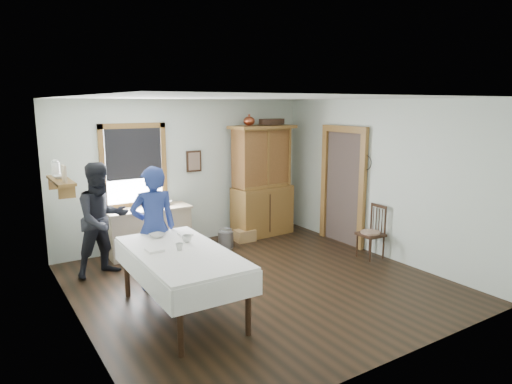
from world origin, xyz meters
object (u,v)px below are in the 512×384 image
Objects in this scene: woman_blue at (154,233)px; figure_dark at (102,224)px; dining_table at (182,283)px; wicker_basket at (245,235)px; spindle_chair at (371,232)px; china_hutch at (262,181)px; work_counter at (149,231)px; pail at (226,240)px.

figure_dark is at bearing -56.10° from woman_blue.
dining_table is 5.48× the size of wicker_basket.
china_hutch is at bearing 112.02° from spindle_chair.
pail is (1.30, -0.43, -0.27)m from work_counter.
pail is (1.78, 2.08, -0.27)m from dining_table.
work_counter is at bearing -99.92° from woman_blue.
figure_dark is (-4.06, 1.68, 0.35)m from spindle_chair.
woman_blue is (-2.26, -1.24, 0.71)m from wicker_basket.
pail is at bearing -141.38° from woman_blue.
china_hutch is at bearing -0.09° from work_counter.
work_counter is 1.58× the size of spindle_chair.
pail is (-1.05, -0.37, -0.95)m from china_hutch.
work_counter is at bearing 171.35° from wicker_basket.
woman_blue reaches higher than figure_dark.
china_hutch is 2.39× the size of spindle_chair.
dining_table reaches higher than pail.
china_hutch reaches higher than wicker_basket.
work_counter is at bearing 161.73° from pail.
pail is (-1.83, 1.83, -0.31)m from spindle_chair.
spindle_chair is at bearing -34.75° from figure_dark.
spindle_chair is (3.13, -2.26, 0.05)m from work_counter.
work_counter is 0.66× the size of china_hutch.
pail is at bearing -162.98° from wicker_basket.
work_counter is at bearing 79.25° from dining_table.
spindle_chair is 2.61m from pail.
pail is 0.18× the size of figure_dark.
woman_blue is at bearing -151.17° from wicker_basket.
spindle_chair reaches higher than pail.
woman_blue reaches higher than spindle_chair.
woman_blue is 1.01× the size of figure_dark.
work_counter reaches higher than pail.
china_hutch reaches higher than dining_table.
dining_table is at bearing -130.52° from pail.
figure_dark is at bearing -174.60° from china_hutch.
dining_table reaches higher than work_counter.
china_hutch is at bearing 21.65° from wicker_basket.
dining_table is 2.26× the size of spindle_chair.
work_counter is 1.39m from pail.
woman_blue is (-0.46, -1.52, 0.41)m from work_counter.
figure_dark is (-0.46, 1.92, 0.40)m from dining_table.
dining_table is 6.94× the size of pail.
wicker_basket is at bearing -144.38° from woman_blue.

